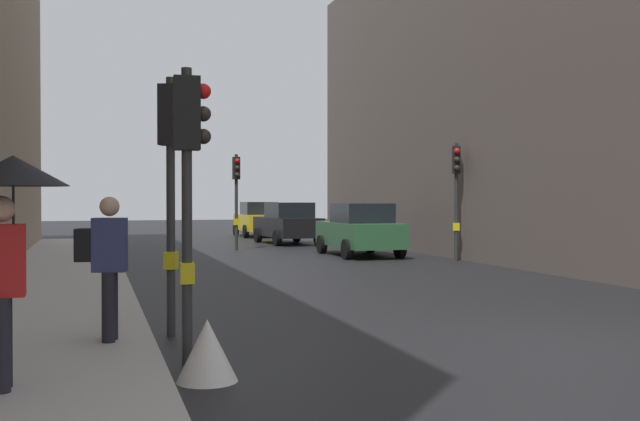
# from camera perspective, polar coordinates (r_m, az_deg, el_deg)

# --- Properties ---
(ground_plane) EXTENTS (120.00, 120.00, 0.00)m
(ground_plane) POSITION_cam_1_polar(r_m,az_deg,el_deg) (10.41, 17.85, -9.68)
(ground_plane) COLOR black
(sidewalk_kerb) EXTENTS (2.88, 40.00, 0.16)m
(sidewalk_kerb) POSITION_cam_1_polar(r_m,az_deg,el_deg) (14.52, -19.83, -6.37)
(sidewalk_kerb) COLOR #A8A5A0
(sidewalk_kerb) RESTS_ON ground
(traffic_light_near_left) EXTENTS (0.43, 0.25, 3.40)m
(traffic_light_near_left) POSITION_cam_1_polar(r_m,az_deg,el_deg) (8.65, -10.03, 3.84)
(traffic_light_near_left) COLOR #2D2D2D
(traffic_light_near_left) RESTS_ON ground
(traffic_light_mid_street) EXTENTS (0.33, 0.45, 3.63)m
(traffic_light_mid_street) POSITION_cam_1_polar(r_m,az_deg,el_deg) (23.17, 10.43, 2.36)
(traffic_light_mid_street) COLOR #2D2D2D
(traffic_light_mid_street) RESTS_ON ground
(traffic_light_near_right) EXTENTS (0.45, 0.34, 3.58)m
(traffic_light_near_right) POSITION_cam_1_polar(r_m,az_deg,el_deg) (10.49, -11.28, 4.00)
(traffic_light_near_right) COLOR #2D2D2D
(traffic_light_near_right) RESTS_ON ground
(traffic_light_far_median) EXTENTS (0.25, 0.43, 3.58)m
(traffic_light_far_median) POSITION_cam_1_polar(r_m,az_deg,el_deg) (27.89, -6.44, 2.05)
(traffic_light_far_median) COLOR #2D2D2D
(traffic_light_far_median) RESTS_ON ground
(car_green_estate) EXTENTS (2.02, 4.20, 1.76)m
(car_green_estate) POSITION_cam_1_polar(r_m,az_deg,el_deg) (24.88, 3.08, -1.48)
(car_green_estate) COLOR #2D6038
(car_green_estate) RESTS_ON ground
(car_yellow_taxi) EXTENTS (2.03, 4.21, 1.76)m
(car_yellow_taxi) POSITION_cam_1_polar(r_m,az_deg,el_deg) (37.95, -4.76, -0.67)
(car_yellow_taxi) COLOR yellow
(car_yellow_taxi) RESTS_ON ground
(car_dark_suv) EXTENTS (2.27, 4.33, 1.76)m
(car_dark_suv) POSITION_cam_1_polar(r_m,az_deg,el_deg) (31.62, -2.49, -0.98)
(car_dark_suv) COLOR black
(car_dark_suv) RESTS_ON ground
(pedestrian_with_umbrella) EXTENTS (1.00, 1.00, 2.14)m
(pedestrian_with_umbrella) POSITION_cam_1_polar(r_m,az_deg,el_deg) (7.33, -22.73, 0.35)
(pedestrian_with_umbrella) COLOR black
(pedestrian_with_umbrella) RESTS_ON sidewalk_kerb
(pedestrian_with_grey_backpack) EXTENTS (0.64, 0.39, 1.77)m
(pedestrian_with_grey_backpack) POSITION_cam_1_polar(r_m,az_deg,el_deg) (9.47, -16.12, -3.62)
(pedestrian_with_grey_backpack) COLOR black
(pedestrian_with_grey_backpack) RESTS_ON sidewalk_kerb
(warning_sign_triangle) EXTENTS (0.64, 0.64, 0.65)m
(warning_sign_triangle) POSITION_cam_1_polar(r_m,az_deg,el_deg) (7.94, -8.66, -10.57)
(warning_sign_triangle) COLOR silver
(warning_sign_triangle) RESTS_ON ground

